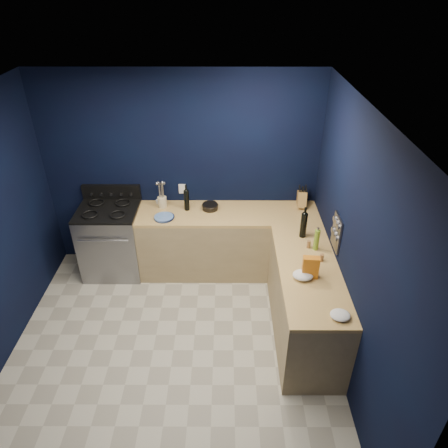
{
  "coord_description": "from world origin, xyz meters",
  "views": [
    {
      "loc": [
        0.56,
        -3.04,
        3.54
      ],
      "look_at": [
        0.55,
        1.0,
        1.0
      ],
      "focal_mm": 32.82,
      "sensor_mm": 36.0,
      "label": 1
    }
  ],
  "objects_px": {
    "utensil_crock": "(162,202)",
    "gas_range": "(113,241)",
    "plate_stack": "(164,217)",
    "knife_block": "(302,199)",
    "crouton_bag": "(310,267)"
  },
  "relations": [
    {
      "from": "gas_range",
      "to": "plate_stack",
      "type": "distance_m",
      "value": 0.87
    },
    {
      "from": "utensil_crock",
      "to": "gas_range",
      "type": "bearing_deg",
      "value": -167.23
    },
    {
      "from": "plate_stack",
      "to": "utensil_crock",
      "type": "height_order",
      "value": "utensil_crock"
    },
    {
      "from": "plate_stack",
      "to": "utensil_crock",
      "type": "relative_size",
      "value": 1.67
    },
    {
      "from": "gas_range",
      "to": "utensil_crock",
      "type": "bearing_deg",
      "value": 12.77
    },
    {
      "from": "knife_block",
      "to": "crouton_bag",
      "type": "xyz_separation_m",
      "value": [
        -0.14,
        -1.44,
        0.02
      ]
    },
    {
      "from": "plate_stack",
      "to": "gas_range",
      "type": "bearing_deg",
      "value": 169.55
    },
    {
      "from": "plate_stack",
      "to": "utensil_crock",
      "type": "bearing_deg",
      "value": 100.24
    },
    {
      "from": "utensil_crock",
      "to": "plate_stack",
      "type": "bearing_deg",
      "value": -79.76
    },
    {
      "from": "gas_range",
      "to": "utensil_crock",
      "type": "distance_m",
      "value": 0.87
    },
    {
      "from": "plate_stack",
      "to": "knife_block",
      "type": "bearing_deg",
      "value": 10.34
    },
    {
      "from": "plate_stack",
      "to": "crouton_bag",
      "type": "height_order",
      "value": "crouton_bag"
    },
    {
      "from": "gas_range",
      "to": "knife_block",
      "type": "xyz_separation_m",
      "value": [
        2.48,
        0.18,
        0.54
      ]
    },
    {
      "from": "plate_stack",
      "to": "utensil_crock",
      "type": "distance_m",
      "value": 0.3
    },
    {
      "from": "utensil_crock",
      "to": "knife_block",
      "type": "distance_m",
      "value": 1.8
    }
  ]
}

